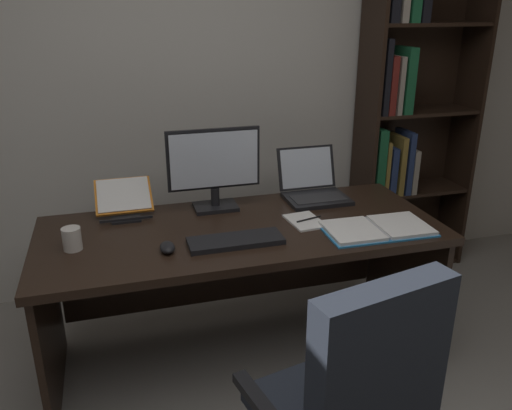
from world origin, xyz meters
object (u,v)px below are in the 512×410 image
at_px(laptop, 313,188).
at_px(desk, 238,256).
at_px(reading_stand_with_book, 124,199).
at_px(open_binder, 377,229).
at_px(notepad, 305,221).
at_px(computer_mouse, 167,247).
at_px(coffee_mug, 72,239).
at_px(bookshelf, 404,120).
at_px(pen, 309,219).
at_px(monitor, 214,169).
at_px(keyboard, 236,241).

bearing_deg(laptop, desk, -157.32).
xyz_separation_m(desk, reading_stand_with_book, (-0.52, 0.25, 0.27)).
bearing_deg(reading_stand_with_book, open_binder, -26.17).
bearing_deg(open_binder, notepad, 148.01).
bearing_deg(computer_mouse, reading_stand_with_book, 106.99).
distance_m(desk, coffee_mug, 0.80).
relative_size(bookshelf, pen, 15.50).
bearing_deg(monitor, desk, -70.03).
bearing_deg(laptop, keyboard, -140.46).
relative_size(open_binder, coffee_mug, 5.08).
xyz_separation_m(desk, computer_mouse, (-0.37, -0.25, 0.22)).
bearing_deg(pen, open_binder, -35.53).
height_order(computer_mouse, open_binder, computer_mouse).
xyz_separation_m(desk, monitor, (-0.07, 0.19, 0.41)).
relative_size(bookshelf, monitor, 4.58).
height_order(keyboard, coffee_mug, coffee_mug).
bearing_deg(coffee_mug, notepad, 0.36).
bearing_deg(pen, keyboard, -160.80).
height_order(monitor, laptop, monitor).
distance_m(computer_mouse, coffee_mug, 0.41).
xyz_separation_m(notepad, coffee_mug, (-1.07, -0.01, 0.04)).
distance_m(open_binder, coffee_mug, 1.37).
height_order(reading_stand_with_book, open_binder, reading_stand_with_book).
distance_m(bookshelf, pen, 1.27).
height_order(reading_stand_with_book, notepad, reading_stand_with_book).
bearing_deg(reading_stand_with_book, notepad, -23.38).
height_order(computer_mouse, notepad, computer_mouse).
xyz_separation_m(bookshelf, notepad, (-0.98, -0.79, -0.28)).
bearing_deg(coffee_mug, open_binder, -7.69).
height_order(desk, bookshelf, bookshelf).
bearing_deg(monitor, bookshelf, 19.62).
xyz_separation_m(bookshelf, monitor, (-1.36, -0.49, -0.08)).
bearing_deg(pen, laptop, 64.91).
distance_m(desk, laptop, 0.57).
relative_size(monitor, coffee_mug, 4.74).
xyz_separation_m(keyboard, notepad, (0.38, 0.14, -0.01)).
bearing_deg(desk, notepad, -19.73).
bearing_deg(bookshelf, computer_mouse, -150.86).
bearing_deg(bookshelf, reading_stand_with_book, -166.79).
bearing_deg(open_binder, keyboard, 177.30).
bearing_deg(notepad, coffee_mug, -179.64).
xyz_separation_m(keyboard, open_binder, (0.67, -0.05, -0.00)).
xyz_separation_m(desk, laptop, (0.48, 0.20, 0.25)).
distance_m(keyboard, notepad, 0.41).
bearing_deg(reading_stand_with_book, desk, -25.48).
xyz_separation_m(computer_mouse, coffee_mug, (-0.39, 0.13, 0.03)).
bearing_deg(desk, keyboard, -105.29).
bearing_deg(keyboard, notepad, 20.13).
xyz_separation_m(desk, notepad, (0.31, -0.11, 0.20)).
distance_m(keyboard, reading_stand_with_book, 0.68).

